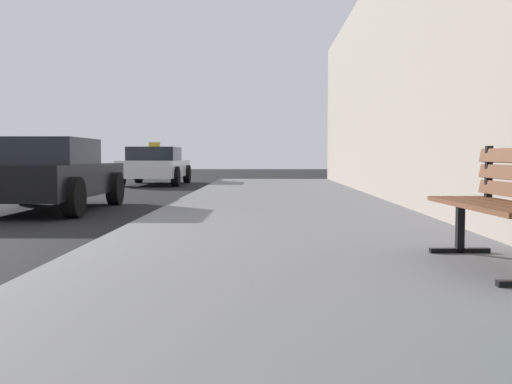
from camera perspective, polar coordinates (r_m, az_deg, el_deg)
sidewalk at (r=5.79m, az=4.37°, el=-5.35°), size 4.00×32.00×0.15m
bench at (r=4.71m, az=22.55°, el=-0.45°), size 0.56×1.58×0.89m
car_black at (r=11.23m, az=-19.27°, el=1.61°), size 2.01×4.01×1.27m
car_white at (r=20.79m, az=-9.44°, el=2.48°), size 1.98×4.30×1.43m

